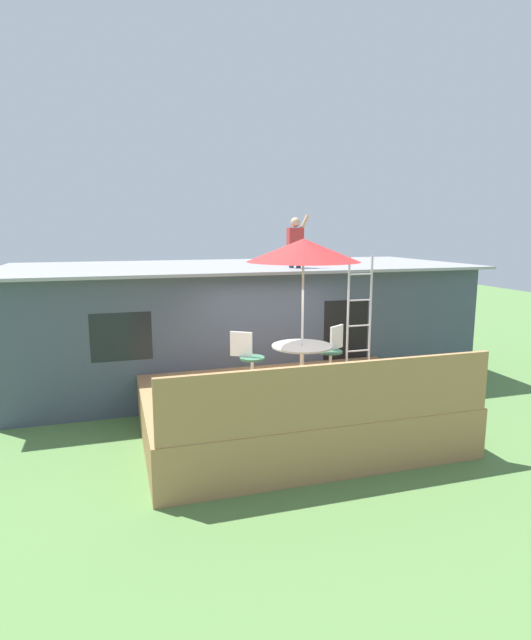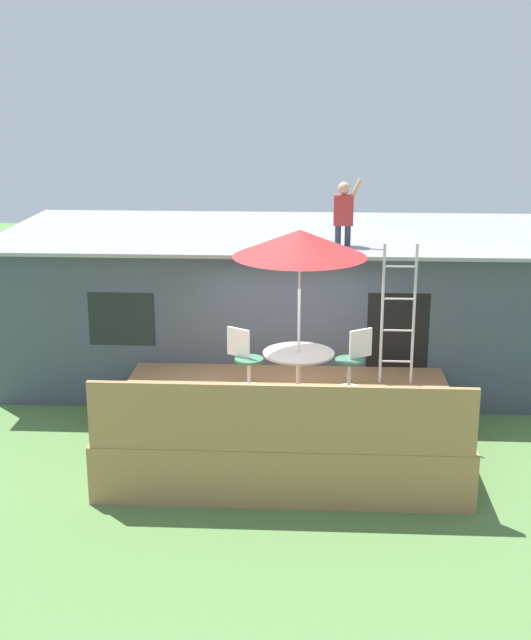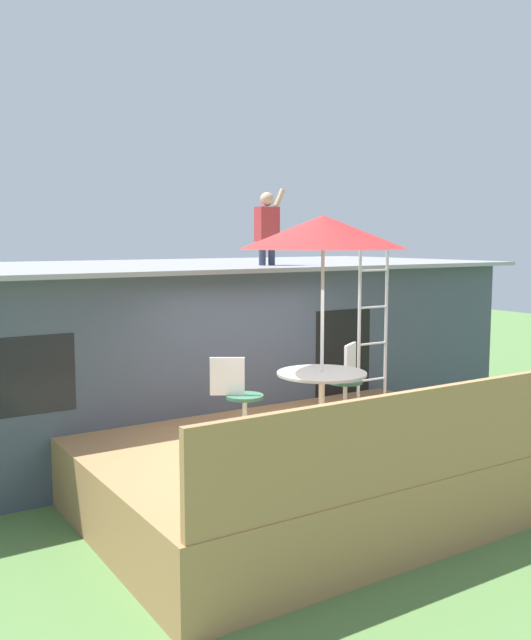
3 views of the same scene
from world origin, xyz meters
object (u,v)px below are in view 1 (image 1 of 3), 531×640
at_px(patio_chair_right, 333,351).
at_px(patio_chair_left, 248,358).
at_px(patio_table, 302,354).
at_px(patio_umbrella, 303,250).
at_px(person_figure, 296,239).
at_px(step_ladder, 359,313).

bearing_deg(patio_chair_right, patio_chair_left, -32.29).
relative_size(patio_table, patio_chair_left, 1.13).
relative_size(patio_table, patio_umbrella, 0.41).
bearing_deg(patio_umbrella, patio_table, 29.36).
distance_m(person_figure, patio_chair_right, 2.65).
height_order(step_ladder, patio_chair_right, step_ladder).
relative_size(patio_umbrella, patio_chair_right, 2.76).
bearing_deg(patio_umbrella, step_ladder, 29.15).
bearing_deg(step_ladder, person_figure, 119.96).
height_order(patio_chair_left, patio_chair_right, same).
bearing_deg(step_ladder, patio_table, -150.85).
height_order(step_ladder, person_figure, person_figure).
xyz_separation_m(patio_umbrella, person_figure, (0.69, 2.23, 0.15)).
relative_size(step_ladder, patio_chair_right, 2.39).
bearing_deg(patio_chair_right, person_figure, -119.16).
bearing_deg(person_figure, patio_chair_right, -85.47).
bearing_deg(person_figure, patio_umbrella, -107.17).
xyz_separation_m(patio_umbrella, patio_chair_right, (0.82, 0.55, -1.89)).
bearing_deg(patio_table, patio_umbrella, -150.64).
bearing_deg(person_figure, patio_chair_left, -131.16).
distance_m(step_ladder, patio_chair_right, 0.97).
height_order(patio_umbrella, patio_chair_right, patio_umbrella).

